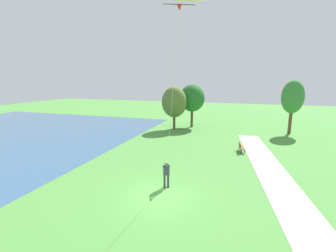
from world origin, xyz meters
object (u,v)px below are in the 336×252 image
at_px(park_bench_near_walkway, 241,147).
at_px(tree_horizon_far, 192,98).
at_px(person_kite_flyer, 166,172).
at_px(tree_lakeside_far, 293,97).
at_px(tree_treeline_center, 174,102).
at_px(flying_kite, 178,3).

distance_m(park_bench_near_walkway, tree_horizon_far, 13.26).
bearing_deg(tree_horizon_far, person_kite_flyer, -82.60).
xyz_separation_m(park_bench_near_walkway, tree_lakeside_far, (5.97, 10.18, 4.25)).
distance_m(tree_treeline_center, tree_lakeside_far, 15.39).
height_order(flying_kite, park_bench_near_walkway, flying_kite).
bearing_deg(person_kite_flyer, tree_lakeside_far, 61.73).
xyz_separation_m(flying_kite, tree_lakeside_far, (8.79, 23.50, -5.12)).
distance_m(park_bench_near_walkway, tree_lakeside_far, 12.55).
height_order(person_kite_flyer, tree_treeline_center, tree_treeline_center).
bearing_deg(park_bench_near_walkway, person_kite_flyer, -115.89).
xyz_separation_m(park_bench_near_walkway, tree_horizon_far, (-7.20, 10.48, 3.80)).
relative_size(person_kite_flyer, flying_kite, 0.21).
bearing_deg(tree_horizon_far, tree_treeline_center, -130.14).
bearing_deg(person_kite_flyer, park_bench_near_walkway, 64.11).
distance_m(person_kite_flyer, park_bench_near_walkway, 10.55).
bearing_deg(tree_horizon_far, flying_kite, -79.57).
relative_size(person_kite_flyer, tree_treeline_center, 0.30).
xyz_separation_m(park_bench_near_walkway, tree_treeline_center, (-9.24, 8.05, 3.36)).
bearing_deg(tree_horizon_far, tree_lakeside_far, -1.27).
xyz_separation_m(flying_kite, tree_treeline_center, (-6.43, 21.37, -6.01)).
relative_size(person_kite_flyer, tree_lakeside_far, 0.26).
bearing_deg(flying_kite, person_kite_flyer, 114.97).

